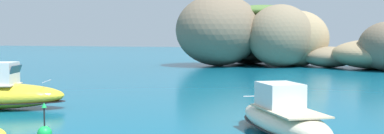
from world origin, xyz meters
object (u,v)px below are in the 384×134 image
at_px(motorboat_cream, 283,118).
at_px(channel_buoy, 45,132).
at_px(islet_large, 251,36).
at_px(islet_small, 375,52).

xyz_separation_m(motorboat_cream, channel_buoy, (-8.25, -4.68, -0.37)).
bearing_deg(motorboat_cream, channel_buoy, -150.46).
xyz_separation_m(islet_large, motorboat_cream, (15.64, -47.63, -3.62)).
height_order(islet_large, motorboat_cream, islet_large).
xyz_separation_m(islet_large, islet_small, (17.42, -1.90, -2.13)).
distance_m(motorboat_cream, channel_buoy, 9.49).
height_order(islet_small, channel_buoy, islet_small).
distance_m(islet_small, motorboat_cream, 45.79).
bearing_deg(channel_buoy, islet_large, 98.04).
xyz_separation_m(islet_large, channel_buoy, (7.39, -52.30, -3.99)).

